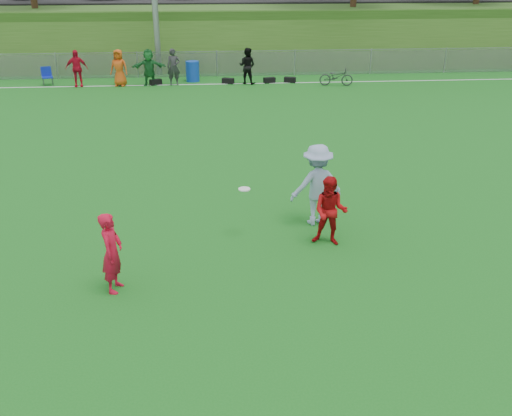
{
  "coord_description": "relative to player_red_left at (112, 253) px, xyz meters",
  "views": [
    {
      "loc": [
        -0.51,
        -9.62,
        5.59
      ],
      "look_at": [
        0.35,
        0.5,
        1.12
      ],
      "focal_mm": 40.0,
      "sensor_mm": 36.0,
      "label": 1
    }
  ],
  "objects": [
    {
      "name": "camp_chair",
      "position": [
        -5.8,
        18.9,
        -0.51
      ],
      "size": [
        0.6,
        0.61,
        0.85
      ],
      "rotation": [
        0.0,
        0.0,
        0.34
      ],
      "color": "#0F22A9",
      "rests_on": "ground"
    },
    {
      "name": "bicycle",
      "position": [
        7.9,
        17.65,
        -0.35
      ],
      "size": [
        1.64,
        0.82,
        0.83
      ],
      "primitive_type": "imported",
      "rotation": [
        0.0,
        0.0,
        1.39
      ],
      "color": "#29292B",
      "rests_on": "ground"
    },
    {
      "name": "player_red_left",
      "position": [
        0.0,
        0.0,
        0.0
      ],
      "size": [
        0.46,
        0.61,
        1.53
      ],
      "primitive_type": "imported",
      "rotation": [
        0.0,
        0.0,
        1.39
      ],
      "color": "red",
      "rests_on": "ground"
    },
    {
      "name": "player_blue",
      "position": [
        4.17,
        2.53,
        0.17
      ],
      "size": [
        1.32,
        0.93,
        1.87
      ],
      "primitive_type": "imported",
      "rotation": [
        0.0,
        0.0,
        3.35
      ],
      "color": "#90A4C8",
      "rests_on": "ground"
    },
    {
      "name": "sideline_far",
      "position": [
        2.32,
        18.45,
        -0.76
      ],
      "size": [
        60.0,
        0.1,
        0.01
      ],
      "primitive_type": "cube",
      "color": "white",
      "rests_on": "ground"
    },
    {
      "name": "fence",
      "position": [
        2.32,
        20.45,
        -0.12
      ],
      "size": [
        58.0,
        0.06,
        1.3
      ],
      "color": "gray",
      "rests_on": "ground"
    },
    {
      "name": "gear_bags",
      "position": [
        3.19,
        18.55,
        -0.63
      ],
      "size": [
        7.1,
        0.53,
        0.26
      ],
      "color": "black",
      "rests_on": "ground"
    },
    {
      "name": "frisbee",
      "position": [
        2.51,
        2.02,
        0.33
      ],
      "size": [
        0.26,
        0.26,
        0.02
      ],
      "color": "silver",
      "rests_on": "ground"
    },
    {
      "name": "player_red_center",
      "position": [
        4.26,
        1.48,
        -0.01
      ],
      "size": [
        0.88,
        0.78,
        1.5
      ],
      "primitive_type": "imported",
      "rotation": [
        0.0,
        0.0,
        -0.35
      ],
      "color": "#AD0C0E",
      "rests_on": "ground"
    },
    {
      "name": "recycling_bin",
      "position": [
        1.09,
        19.27,
        -0.28
      ],
      "size": [
        0.79,
        0.79,
        0.97
      ],
      "primitive_type": "cylinder",
      "rotation": [
        0.0,
        0.0,
        -0.26
      ],
      "color": "#103BB6",
      "rests_on": "ground"
    },
    {
      "name": "ground",
      "position": [
        2.32,
        0.45,
        -0.76
      ],
      "size": [
        120.0,
        120.0,
        0.0
      ],
      "primitive_type": "plane",
      "color": "#15671A",
      "rests_on": "ground"
    },
    {
      "name": "berm",
      "position": [
        2.32,
        31.45,
        0.74
      ],
      "size": [
        120.0,
        18.0,
        3.0
      ],
      "primitive_type": "cube",
      "color": "#2B5417",
      "rests_on": "ground"
    },
    {
      "name": "spectator_row",
      "position": [
        -0.62,
        18.45,
        0.08
      ],
      "size": [
        9.04,
        0.93,
        1.69
      ],
      "color": "red",
      "rests_on": "ground"
    }
  ]
}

